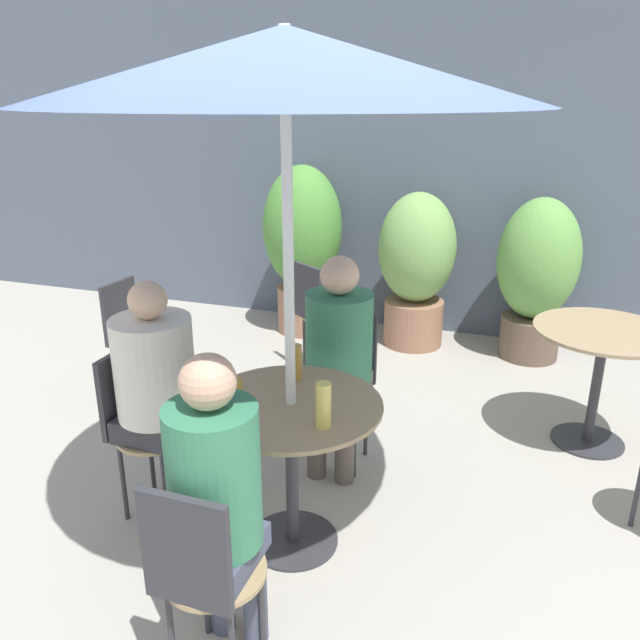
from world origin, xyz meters
TOP-DOWN VIEW (x-y plane):
  - ground_plane at (0.00, 0.00)m, footprint 20.00×20.00m
  - storefront_wall at (0.00, 3.34)m, footprint 10.00×0.06m
  - cafe_table_near at (-0.16, 0.23)m, footprint 0.82×0.82m
  - cafe_table_far at (1.23, 1.66)m, footprint 0.80×0.80m
  - bistro_chair_0 at (-0.15, 1.05)m, footprint 0.37×0.37m
  - bistro_chair_1 at (-0.98, 0.24)m, footprint 0.37×0.37m
  - bistro_chair_2 at (-0.17, -0.59)m, footprint 0.37×0.37m
  - bistro_chair_3 at (-1.71, 1.25)m, footprint 0.38×0.37m
  - bistro_chair_4 at (-0.68, 2.10)m, footprint 0.42×0.42m
  - seated_person_0 at (-0.16, 0.91)m, footprint 0.36×0.37m
  - seated_person_1 at (-0.84, 0.24)m, footprint 0.39×0.38m
  - seated_person_2 at (-0.17, -0.45)m, footprint 0.32×0.33m
  - beer_glass_0 at (-0.35, 0.07)m, footprint 0.07×0.07m
  - beer_glass_1 at (0.04, 0.08)m, footprint 0.06×0.06m
  - beer_glass_2 at (-0.24, 0.47)m, footprint 0.07×0.07m
  - potted_plant_0 at (-1.10, 2.93)m, footprint 0.68×0.68m
  - potted_plant_1 at (-0.10, 2.92)m, footprint 0.63×0.63m
  - potted_plant_2 at (0.85, 2.95)m, footprint 0.62×0.62m
  - umbrella at (-0.16, 0.23)m, footprint 1.94×1.94m

SIDE VIEW (x-z plane):
  - ground_plane at x=0.00m, z-range 0.00..0.00m
  - bistro_chair_0 at x=-0.15m, z-range 0.09..0.95m
  - bistro_chair_1 at x=-0.98m, z-range 0.09..0.95m
  - bistro_chair_2 at x=-0.17m, z-range 0.09..0.95m
  - bistro_chair_3 at x=-1.71m, z-range 0.09..0.95m
  - bistro_chair_4 at x=-0.68m, z-range 0.09..0.95m
  - cafe_table_far at x=1.23m, z-range 0.20..0.94m
  - cafe_table_near at x=-0.16m, z-range 0.20..0.95m
  - potted_plant_1 at x=-0.10m, z-range 0.06..1.35m
  - potted_plant_2 at x=0.85m, z-range 0.06..1.36m
  - seated_person_1 at x=-0.84m, z-range 0.11..1.34m
  - seated_person_0 at x=-0.16m, z-range 0.11..1.35m
  - seated_person_2 at x=-0.17m, z-range 0.12..1.37m
  - beer_glass_0 at x=-0.35m, z-range 0.74..0.90m
  - beer_glass_2 at x=-0.24m, z-range 0.74..0.91m
  - potted_plant_0 at x=-1.10m, z-range 0.10..1.57m
  - beer_glass_1 at x=0.04m, z-range 0.74..0.94m
  - storefront_wall at x=0.00m, z-range 0.00..3.00m
  - umbrella at x=-0.16m, z-range 0.98..3.24m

